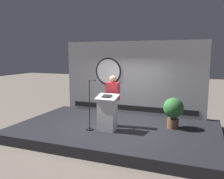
{
  "coord_description": "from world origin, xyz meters",
  "views": [
    {
      "loc": [
        2.58,
        -6.96,
        2.61
      ],
      "look_at": [
        -0.09,
        -0.06,
        1.51
      ],
      "focal_mm": 38.17,
      "sensor_mm": 36.0,
      "label": 1
    }
  ],
  "objects": [
    {
      "name": "speaker_person",
      "position": [
        -0.09,
        0.02,
        1.14
      ],
      "size": [
        0.4,
        0.26,
        1.64
      ],
      "color": "black",
      "rests_on": "stage_platform"
    },
    {
      "name": "stage_platform",
      "position": [
        0.0,
        0.0,
        0.15
      ],
      "size": [
        6.4,
        4.0,
        0.3
      ],
      "primitive_type": "cube",
      "color": "black",
      "rests_on": "ground"
    },
    {
      "name": "microphone_stand",
      "position": [
        -0.61,
        -0.55,
        0.85
      ],
      "size": [
        0.24,
        0.54,
        1.55
      ],
      "color": "black",
      "rests_on": "stage_platform"
    },
    {
      "name": "ground_plane",
      "position": [
        0.0,
        0.0,
        0.0
      ],
      "size": [
        40.0,
        40.0,
        0.0
      ],
      "primitive_type": "plane",
      "color": "#6B6056"
    },
    {
      "name": "banner_display",
      "position": [
        -0.02,
        1.85,
        1.69
      ],
      "size": [
        5.54,
        0.12,
        2.8
      ],
      "color": "#9E9EA3",
      "rests_on": "stage_platform"
    },
    {
      "name": "podium",
      "position": [
        -0.09,
        -0.46,
        0.84
      ],
      "size": [
        0.64,
        0.5,
        1.11
      ],
      "color": "silver",
      "rests_on": "stage_platform"
    },
    {
      "name": "potted_plant",
      "position": [
        1.75,
        0.5,
        0.88
      ],
      "size": [
        0.63,
        0.63,
        0.97
      ],
      "color": "brown",
      "rests_on": "stage_platform"
    }
  ]
}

